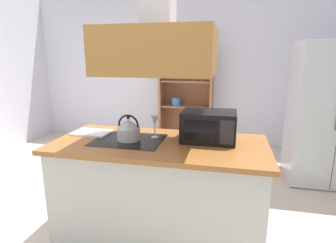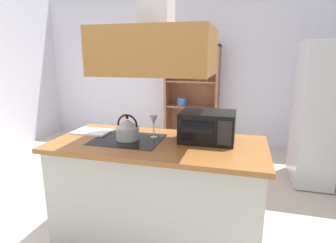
# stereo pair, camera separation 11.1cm
# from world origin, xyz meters

# --- Properties ---
(ground_plane) EXTENTS (7.80, 7.80, 0.00)m
(ground_plane) POSITION_xyz_m (0.00, 0.00, 0.00)
(ground_plane) COLOR beige
(wall_back) EXTENTS (6.00, 0.12, 2.70)m
(wall_back) POSITION_xyz_m (0.00, 3.00, 1.35)
(wall_back) COLOR silver
(wall_back) RESTS_ON ground
(kitchen_island) EXTENTS (1.83, 0.87, 0.90)m
(kitchen_island) POSITION_xyz_m (0.22, -0.00, 0.45)
(kitchen_island) COLOR #B0B4AA
(kitchen_island) RESTS_ON ground
(range_hood) EXTENTS (0.90, 0.70, 1.23)m
(range_hood) POSITION_xyz_m (0.22, -0.00, 1.76)
(range_hood) COLOR olive
(refrigerator) EXTENTS (0.90, 0.77, 1.80)m
(refrigerator) POSITION_xyz_m (2.04, 1.61, 0.90)
(refrigerator) COLOR #BEB9C0
(refrigerator) RESTS_ON ground
(dish_cabinet) EXTENTS (0.95, 0.40, 1.80)m
(dish_cabinet) POSITION_xyz_m (0.02, 2.78, 0.80)
(dish_cabinet) COLOR #905C3C
(dish_cabinet) RESTS_ON ground
(kettle) EXTENTS (0.20, 0.20, 0.23)m
(kettle) POSITION_xyz_m (-0.05, -0.00, 1.00)
(kettle) COLOR #B4B7B8
(kettle) RESTS_ON kitchen_island
(cutting_board) EXTENTS (0.35, 0.25, 0.02)m
(cutting_board) POSITION_xyz_m (-0.47, 0.12, 0.91)
(cutting_board) COLOR white
(cutting_board) RESTS_ON kitchen_island
(microwave) EXTENTS (0.46, 0.35, 0.26)m
(microwave) POSITION_xyz_m (0.63, 0.14, 1.03)
(microwave) COLOR black
(microwave) RESTS_ON kitchen_island
(wine_glass_on_counter) EXTENTS (0.08, 0.08, 0.21)m
(wine_glass_on_counter) POSITION_xyz_m (0.15, 0.12, 1.05)
(wine_glass_on_counter) COLOR silver
(wine_glass_on_counter) RESTS_ON kitchen_island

